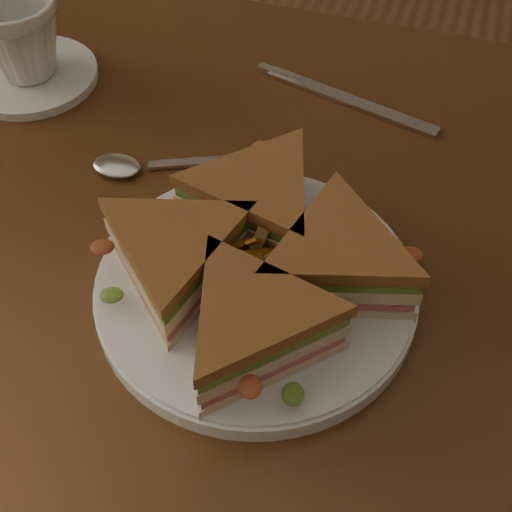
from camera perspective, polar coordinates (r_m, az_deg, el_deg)
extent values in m
cube|color=#371C0C|center=(0.64, -0.65, -0.95)|extent=(1.20, 0.80, 0.04)
cylinder|color=#321C0F|center=(1.31, -18.81, 5.08)|extent=(0.06, 0.06, 0.71)
cylinder|color=white|center=(0.59, 0.00, -2.64)|extent=(0.27, 0.27, 0.02)
cube|color=silver|center=(0.71, -3.32, 7.54)|extent=(0.12, 0.06, 0.00)
ellipsoid|color=silver|center=(0.71, -11.07, 7.07)|extent=(0.05, 0.03, 0.01)
cube|color=silver|center=(0.78, 7.59, 12.15)|extent=(0.20, 0.07, 0.00)
cube|color=silver|center=(0.82, 1.82, 14.33)|extent=(0.05, 0.02, 0.00)
cylinder|color=white|center=(0.85, -17.57, 13.57)|extent=(0.15, 0.15, 0.01)
imported|color=white|center=(0.82, -18.38, 16.28)|extent=(0.12, 0.12, 0.09)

